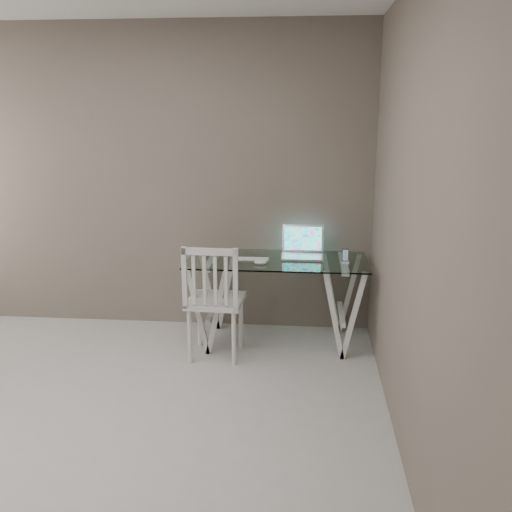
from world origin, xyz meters
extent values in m
plane|color=#AEABA6|center=(0.00, 0.00, 0.00)|extent=(4.50, 4.50, 0.00)
cube|color=#6A5E54|center=(0.00, 2.25, 1.35)|extent=(4.00, 0.02, 2.70)
cube|color=#6A5E54|center=(2.00, 0.00, 1.35)|extent=(0.02, 4.50, 2.70)
cube|color=silver|center=(1.18, 1.85, 0.74)|extent=(1.50, 0.70, 0.01)
cube|color=silver|center=(0.63, 1.85, 0.36)|extent=(0.24, 0.62, 0.72)
cube|color=silver|center=(1.73, 1.85, 0.36)|extent=(0.24, 0.62, 0.72)
cube|color=silver|center=(0.70, 1.55, 0.47)|extent=(0.45, 0.45, 0.04)
cylinder|color=silver|center=(0.52, 1.38, 0.22)|extent=(0.04, 0.04, 0.45)
cylinder|color=silver|center=(0.87, 1.37, 0.22)|extent=(0.04, 0.04, 0.45)
cylinder|color=silver|center=(0.53, 1.74, 0.22)|extent=(0.04, 0.04, 0.45)
cylinder|color=silver|center=(0.89, 1.72, 0.22)|extent=(0.04, 0.04, 0.45)
cube|color=silver|center=(0.70, 1.35, 0.71)|extent=(0.44, 0.05, 0.49)
cube|color=silver|center=(1.39, 1.93, 0.75)|extent=(0.36, 0.25, 0.02)
cube|color=#19D899|center=(1.39, 2.10, 0.87)|extent=(0.36, 0.09, 0.23)
cube|color=silver|center=(0.98, 1.82, 0.75)|extent=(0.29, 0.12, 0.01)
ellipsoid|color=silver|center=(1.05, 1.69, 0.76)|extent=(0.10, 0.06, 0.03)
cube|color=white|center=(1.74, 1.79, 0.75)|extent=(0.06, 0.06, 0.01)
cube|color=black|center=(1.74, 1.80, 0.81)|extent=(0.05, 0.03, 0.10)
camera|label=1|loc=(1.43, -2.75, 1.97)|focal=40.00mm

